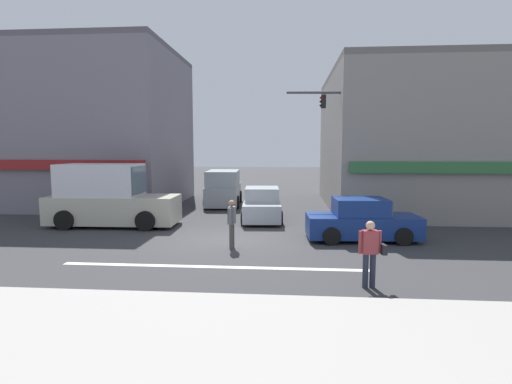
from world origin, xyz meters
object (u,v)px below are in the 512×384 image
utility_pole_near_left (79,141)px  van_waiting_far (224,189)px  traffic_light_mast (369,132)px  box_truck_crossing_center (109,198)px  sedan_crossing_leftbound (262,205)px  sedan_approaching_near (362,221)px  pedestrian_mid_crossing (232,221)px  utility_pole_far_right (375,133)px  pedestrian_foreground_with_bag (371,250)px

utility_pole_near_left → van_waiting_far: (7.07, 3.57, -2.79)m
traffic_light_mast → box_truck_crossing_center: 12.11m
sedan_crossing_leftbound → sedan_approaching_near: (4.01, -3.91, 0.00)m
sedan_crossing_leftbound → pedestrian_mid_crossing: 5.61m
utility_pole_far_right → pedestrian_mid_crossing: 13.15m
utility_pole_near_left → utility_pole_far_right: (16.02, 3.76, 0.53)m
traffic_light_mast → sedan_approaching_near: size_ratio=1.48×
van_waiting_far → utility_pole_near_left: bearing=-153.2°
traffic_light_mast → pedestrian_mid_crossing: bearing=-135.6°
van_waiting_far → pedestrian_mid_crossing: (1.98, -10.44, -0.06)m
van_waiting_far → pedestrian_foreground_with_bag: 15.26m
utility_pole_far_right → sedan_crossing_leftbound: size_ratio=1.99×
sedan_approaching_near → van_waiting_far: (-6.66, 8.79, 0.29)m
utility_pole_near_left → box_truck_crossing_center: bearing=-47.1°
sedan_approaching_near → pedestrian_foreground_with_bag: pedestrian_foreground_with_bag is taller
utility_pole_far_right → van_waiting_far: 9.55m
pedestrian_foreground_with_bag → pedestrian_mid_crossing: size_ratio=1.00×
utility_pole_far_right → pedestrian_mid_crossing: utility_pole_far_right is taller
traffic_light_mast → van_waiting_far: 9.60m
sedan_crossing_leftbound → van_waiting_far: 5.56m
utility_pole_far_right → box_truck_crossing_center: bearing=-151.4°
pedestrian_mid_crossing → utility_pole_far_right: bearing=56.7°
utility_pole_far_right → sedan_crossing_leftbound: (-6.30, -5.06, -3.62)m
utility_pole_near_left → sedan_approaching_near: (13.73, -5.22, -3.08)m
traffic_light_mast → sedan_crossing_leftbound: 6.04m
sedan_approaching_near → pedestrian_foreground_with_bag: (-0.74, -5.28, 0.24)m
sedan_crossing_leftbound → pedestrian_foreground_with_bag: 9.76m
traffic_light_mast → pedestrian_foreground_with_bag: 9.83m
utility_pole_near_left → van_waiting_far: size_ratio=1.55×
van_waiting_far → pedestrian_foreground_with_bag: van_waiting_far is taller
utility_pole_near_left → utility_pole_far_right: bearing=13.2°
utility_pole_far_right → van_waiting_far: bearing=-178.8°
traffic_light_mast → van_waiting_far: bearing=147.0°
utility_pole_near_left → traffic_light_mast: 14.74m
box_truck_crossing_center → pedestrian_mid_crossing: size_ratio=3.38×
utility_pole_far_right → pedestrian_mid_crossing: bearing=-123.3°
van_waiting_far → pedestrian_mid_crossing: van_waiting_far is taller
sedan_approaching_near → pedestrian_foreground_with_bag: size_ratio=2.51×
box_truck_crossing_center → sedan_approaching_near: bearing=-10.1°
utility_pole_far_right → van_waiting_far: utility_pole_far_right is taller
pedestrian_foreground_with_bag → sedan_crossing_leftbound: bearing=109.6°
traffic_light_mast → box_truck_crossing_center: bearing=-170.5°
pedestrian_foreground_with_bag → pedestrian_mid_crossing: (-3.94, 3.63, -0.00)m
traffic_light_mast → sedan_approaching_near: (-0.94, -3.85, -3.46)m
utility_pole_far_right → pedestrian_foreground_with_bag: size_ratio=5.00×
traffic_light_mast → sedan_approaching_near: traffic_light_mast is taller
utility_pole_far_right → pedestrian_foreground_with_bag: bearing=-102.0°
pedestrian_mid_crossing → traffic_light_mast: bearing=44.4°
sedan_approaching_near → traffic_light_mast: bearing=76.2°
sedan_crossing_leftbound → pedestrian_mid_crossing: pedestrian_mid_crossing is taller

